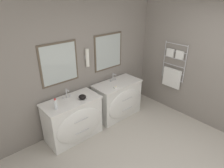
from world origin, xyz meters
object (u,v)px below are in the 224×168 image
at_px(amenity_bowl, 82,97).
at_px(vanity_left, 74,119).
at_px(vanity_right, 118,99).
at_px(toiletry_bottle, 56,104).

bearing_deg(amenity_bowl, vanity_left, 162.64).
bearing_deg(vanity_left, vanity_right, 0.00).
relative_size(vanity_right, toiletry_bottle, 5.33).
xyz_separation_m(vanity_left, vanity_right, (1.16, 0.00, 0.00)).
bearing_deg(toiletry_bottle, vanity_left, 9.17).
distance_m(vanity_left, amenity_bowl, 0.48).
bearing_deg(amenity_bowl, toiletry_bottle, 179.41).
height_order(vanity_right, amenity_bowl, amenity_bowl).
bearing_deg(vanity_right, amenity_bowl, -176.48).
relative_size(vanity_left, toiletry_bottle, 5.33).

